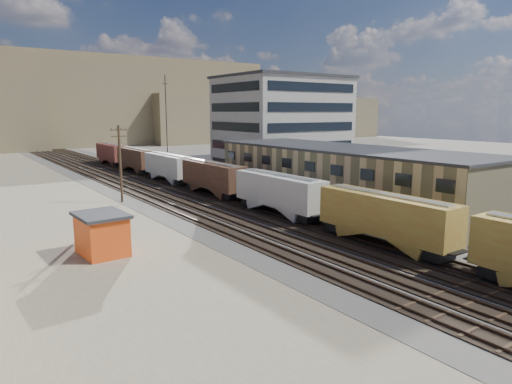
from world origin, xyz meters
TOP-DOWN VIEW (x-y plane):
  - ground at (0.00, 0.00)m, footprint 300.00×300.00m
  - ballast_bed at (0.00, 50.00)m, footprint 18.00×200.00m
  - dirt_yard at (-20.00, 40.00)m, footprint 24.00×180.00m
  - asphalt_lot at (22.00, 35.00)m, footprint 26.00×120.00m
  - rail_tracks at (-0.55, 50.00)m, footprint 11.40×200.00m
  - freight_train at (3.80, 32.00)m, footprint 3.00×119.74m
  - warehouse at (14.98, 25.00)m, footprint 12.40×40.40m
  - office_tower at (27.95, 54.95)m, footprint 22.60×18.60m
  - utility_pole_north at (-8.50, 42.00)m, footprint 2.20×0.32m
  - radio_mast at (6.00, 60.00)m, footprint 1.20×0.16m
  - hills_north at (0.17, 167.92)m, footprint 265.00×80.00m
  - maintenance_shed at (-17.18, 21.04)m, footprint 3.93×4.96m
  - parked_car_blue at (25.21, 42.31)m, footprint 5.90×5.02m
  - parked_car_far at (31.90, 56.16)m, footprint 2.81×5.13m

SIDE VIEW (x-z plane):
  - ground at x=0.00m, z-range 0.00..0.00m
  - dirt_yard at x=-20.00m, z-range 0.00..0.03m
  - asphalt_lot at x=22.00m, z-range 0.00..0.04m
  - ballast_bed at x=0.00m, z-range 0.00..0.06m
  - rail_tracks at x=-0.55m, z-range -0.01..0.23m
  - parked_car_blue at x=25.21m, z-range 0.00..1.50m
  - parked_car_far at x=31.90m, z-range 0.00..1.65m
  - maintenance_shed at x=-17.18m, z-range 0.04..3.54m
  - freight_train at x=3.80m, z-range 0.56..5.02m
  - warehouse at x=14.98m, z-range 0.03..7.28m
  - utility_pole_north at x=-8.50m, z-range 0.30..10.30m
  - radio_mast at x=6.00m, z-range 0.12..18.12m
  - office_tower at x=27.95m, z-range 0.04..18.49m
  - hills_north at x=0.17m, z-range -1.90..30.10m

